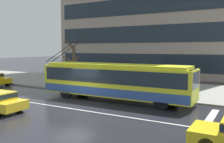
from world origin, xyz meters
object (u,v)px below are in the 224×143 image
bus_shelter (129,71)px  pedestrian_approaching_curb (91,71)px  trolleybus (115,80)px  pedestrian_at_shelter (111,71)px  pedestrian_walking_past (168,84)px  street_tree_bare (74,64)px

bus_shelter → pedestrian_approaching_curb: bus_shelter is taller
pedestrian_approaching_curb → trolleybus: bearing=-37.8°
bus_shelter → pedestrian_at_shelter: size_ratio=1.83×
trolleybus → pedestrian_approaching_curb: size_ratio=6.36×
pedestrian_walking_past → street_tree_bare: (-10.09, 0.47, 1.34)m
pedestrian_at_shelter → pedestrian_approaching_curb: size_ratio=0.99×
pedestrian_approaching_curb → street_tree_bare: street_tree_bare is taller
bus_shelter → pedestrian_walking_past: bus_shelter is taller
pedestrian_approaching_curb → pedestrian_walking_past: pedestrian_approaching_curb is taller
trolleybus → pedestrian_at_shelter: size_ratio=6.42×
bus_shelter → pedestrian_approaching_curb: (-4.12, -0.13, -0.18)m
pedestrian_approaching_curb → pedestrian_walking_past: (7.97, -0.47, -0.71)m
pedestrian_approaching_curb → pedestrian_walking_past: bearing=-3.4°
pedestrian_at_shelter → pedestrian_walking_past: pedestrian_at_shelter is taller
street_tree_bare → pedestrian_approaching_curb: bearing=0.1°
bus_shelter → pedestrian_walking_past: bearing=-8.9°
pedestrian_approaching_curb → street_tree_bare: bearing=-179.9°
pedestrian_at_shelter → pedestrian_walking_past: bearing=-10.7°
bus_shelter → pedestrian_approaching_curb: bearing=-178.2°
bus_shelter → trolleybus: bearing=-79.5°
pedestrian_at_shelter → pedestrian_approaching_curb: 2.08m
bus_shelter → pedestrian_at_shelter: bearing=166.1°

